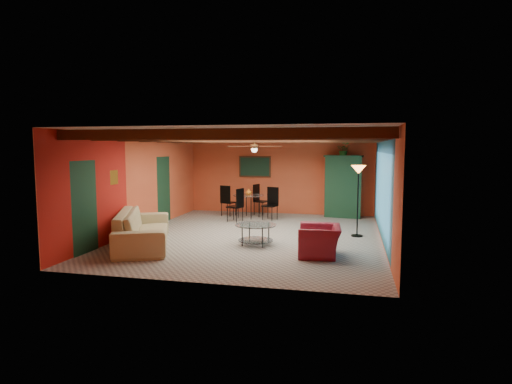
% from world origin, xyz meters
% --- Properties ---
extents(room, '(6.52, 8.01, 2.71)m').
position_xyz_m(room, '(0.00, 0.11, 2.36)').
color(room, gray).
rests_on(room, ground).
extents(sofa, '(2.16, 3.06, 0.83)m').
position_xyz_m(sofa, '(-2.33, -1.67, 0.42)').
color(sofa, tan).
rests_on(sofa, ground).
extents(armchair, '(0.95, 1.07, 0.66)m').
position_xyz_m(armchair, '(1.84, -1.68, 0.33)').
color(armchair, maroon).
rests_on(armchair, ground).
extents(coffee_table, '(1.10, 1.10, 0.51)m').
position_xyz_m(coffee_table, '(0.26, -0.99, 0.25)').
color(coffee_table, silver).
rests_on(coffee_table, ground).
extents(dining_table, '(2.59, 2.59, 1.06)m').
position_xyz_m(dining_table, '(-0.84, 2.79, 0.53)').
color(dining_table, silver).
rests_on(dining_table, ground).
extents(armoire, '(1.21, 0.70, 2.01)m').
position_xyz_m(armoire, '(2.20, 3.70, 1.01)').
color(armoire, maroon).
rests_on(armoire, ground).
extents(floor_lamp, '(0.44, 0.44, 1.88)m').
position_xyz_m(floor_lamp, '(2.65, 0.56, 0.94)').
color(floor_lamp, black).
rests_on(floor_lamp, ground).
extents(ceiling_fan, '(1.50, 1.50, 0.44)m').
position_xyz_m(ceiling_fan, '(0.00, 0.00, 2.36)').
color(ceiling_fan, '#472614').
rests_on(ceiling_fan, ceiling).
extents(painting, '(1.05, 0.03, 0.65)m').
position_xyz_m(painting, '(-0.90, 3.96, 1.65)').
color(painting, black).
rests_on(painting, wall_back).
extents(potted_plant, '(0.46, 0.41, 0.48)m').
position_xyz_m(potted_plant, '(2.20, 3.70, 2.25)').
color(potted_plant, '#26661E').
rests_on(potted_plant, armoire).
extents(vase, '(0.21, 0.21, 0.21)m').
position_xyz_m(vase, '(-0.84, 2.79, 1.17)').
color(vase, orange).
rests_on(vase, dining_table).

